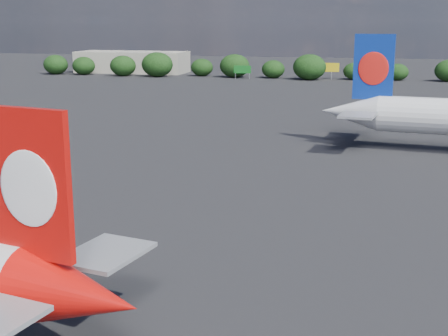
# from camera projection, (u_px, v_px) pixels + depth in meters

# --- Properties ---
(ground) EXTENTS (500.00, 500.00, 0.00)m
(ground) POSITION_uv_depth(u_px,v_px,m) (199.00, 144.00, 101.43)
(ground) COLOR black
(ground) RESTS_ON ground
(terminal_building) EXTENTS (42.00, 16.00, 8.00)m
(terminal_building) POSITION_uv_depth(u_px,v_px,m) (132.00, 62.00, 240.36)
(terminal_building) COLOR gray
(terminal_building) RESTS_ON ground
(highway_sign) EXTENTS (6.00, 0.30, 4.50)m
(highway_sign) POSITION_uv_depth(u_px,v_px,m) (242.00, 70.00, 214.48)
(highway_sign) COLOR #125D1B
(highway_sign) RESTS_ON ground
(billboard_yellow) EXTENTS (5.00, 0.30, 5.50)m
(billboard_yellow) POSITION_uv_depth(u_px,v_px,m) (332.00, 68.00, 212.97)
(billboard_yellow) COLOR gold
(billboard_yellow) RESTS_ON ground
(horizon_treeline) EXTENTS (205.62, 14.93, 8.71)m
(horizon_treeline) POSITION_uv_depth(u_px,v_px,m) (294.00, 68.00, 213.08)
(horizon_treeline) COLOR black
(horizon_treeline) RESTS_ON ground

